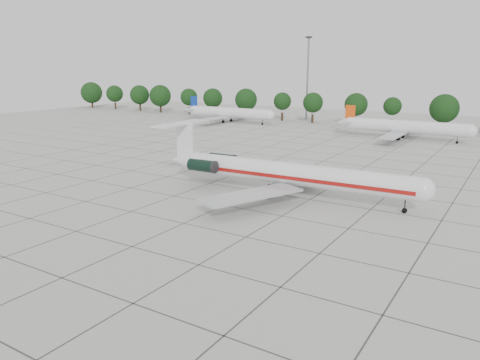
{
  "coord_description": "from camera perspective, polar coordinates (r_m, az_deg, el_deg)",
  "views": [
    {
      "loc": [
        31.06,
        -46.23,
        17.01
      ],
      "look_at": [
        2.19,
        0.18,
        3.5
      ],
      "focal_mm": 35.0,
      "sensor_mm": 36.0,
      "label": 1
    }
  ],
  "objects": [
    {
      "name": "ground",
      "position": [
        58.23,
        -1.93,
        -3.11
      ],
      "size": [
        260.0,
        260.0,
        0.0
      ],
      "primitive_type": "plane",
      "color": "#B5B5AD",
      "rests_on": "ground"
    },
    {
      "name": "apron_joints",
      "position": [
        70.73,
        4.84,
        -0.08
      ],
      "size": [
        170.0,
        170.0,
        0.02
      ],
      "primitive_type": "cube",
      "color": "#383838",
      "rests_on": "ground"
    },
    {
      "name": "main_airliner",
      "position": [
        62.37,
        4.92,
        0.95
      ],
      "size": [
        37.56,
        29.5,
        8.8
      ],
      "rotation": [
        0.0,
        0.0,
        0.04
      ],
      "color": "silver",
      "rests_on": "ground"
    },
    {
      "name": "bg_airliner_b",
      "position": [
        142.26,
        -1.3,
        8.19
      ],
      "size": [
        28.24,
        27.2,
        7.4
      ],
      "color": "silver",
      "rests_on": "ground"
    },
    {
      "name": "bg_airliner_c",
      "position": [
        115.74,
        19.46,
        6.1
      ],
      "size": [
        28.24,
        27.2,
        7.4
      ],
      "color": "silver",
      "rests_on": "ground"
    },
    {
      "name": "tree_line",
      "position": [
        138.45,
        13.97,
        8.91
      ],
      "size": [
        249.86,
        8.44,
        10.22
      ],
      "color": "#332114",
      "rests_on": "ground"
    },
    {
      "name": "floodlight_mast",
      "position": [
        151.14,
        8.25,
        12.71
      ],
      "size": [
        1.6,
        1.6,
        25.45
      ],
      "color": "slate",
      "rests_on": "ground"
    }
  ]
}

